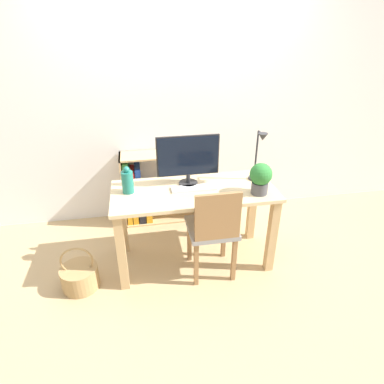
{
  "coord_description": "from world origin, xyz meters",
  "views": [
    {
      "loc": [
        -0.45,
        -2.35,
        1.98
      ],
      "look_at": [
        0.0,
        0.1,
        0.67
      ],
      "focal_mm": 30.0,
      "sensor_mm": 36.0,
      "label": 1
    }
  ],
  "objects_px": {
    "vase": "(128,181)",
    "basket": "(80,276)",
    "desk_lamp": "(259,152)",
    "chair": "(213,228)",
    "potted_plant": "(261,177)",
    "monitor": "(188,157)",
    "keyboard": "(194,188)",
    "bookshelf": "(148,192)"
  },
  "relations": [
    {
      "from": "vase",
      "to": "basket",
      "type": "bearing_deg",
      "value": -153.71
    },
    {
      "from": "desk_lamp",
      "to": "chair",
      "type": "relative_size",
      "value": 0.52
    },
    {
      "from": "potted_plant",
      "to": "chair",
      "type": "bearing_deg",
      "value": -170.37
    },
    {
      "from": "vase",
      "to": "chair",
      "type": "relative_size",
      "value": 0.26
    },
    {
      "from": "basket",
      "to": "vase",
      "type": "bearing_deg",
      "value": 26.29
    },
    {
      "from": "vase",
      "to": "potted_plant",
      "type": "bearing_deg",
      "value": -11.35
    },
    {
      "from": "monitor",
      "to": "keyboard",
      "type": "xyz_separation_m",
      "value": [
        0.03,
        -0.11,
        -0.24
      ]
    },
    {
      "from": "keyboard",
      "to": "potted_plant",
      "type": "xyz_separation_m",
      "value": [
        0.51,
        -0.17,
        0.14
      ]
    },
    {
      "from": "keyboard",
      "to": "vase",
      "type": "height_order",
      "value": "vase"
    },
    {
      "from": "chair",
      "to": "basket",
      "type": "distance_m",
      "value": 1.19
    },
    {
      "from": "vase",
      "to": "bookshelf",
      "type": "distance_m",
      "value": 0.89
    },
    {
      "from": "vase",
      "to": "bookshelf",
      "type": "xyz_separation_m",
      "value": [
        0.18,
        0.72,
        -0.49
      ]
    },
    {
      "from": "keyboard",
      "to": "chair",
      "type": "height_order",
      "value": "chair"
    },
    {
      "from": "monitor",
      "to": "potted_plant",
      "type": "xyz_separation_m",
      "value": [
        0.54,
        -0.28,
        -0.1
      ]
    },
    {
      "from": "potted_plant",
      "to": "basket",
      "type": "relative_size",
      "value": 0.65
    },
    {
      "from": "desk_lamp",
      "to": "basket",
      "type": "bearing_deg",
      "value": -171.8
    },
    {
      "from": "vase",
      "to": "chair",
      "type": "bearing_deg",
      "value": -22.83
    },
    {
      "from": "basket",
      "to": "desk_lamp",
      "type": "bearing_deg",
      "value": 8.2
    },
    {
      "from": "keyboard",
      "to": "vase",
      "type": "bearing_deg",
      "value": 175.6
    },
    {
      "from": "potted_plant",
      "to": "chair",
      "type": "height_order",
      "value": "potted_plant"
    },
    {
      "from": "monitor",
      "to": "basket",
      "type": "xyz_separation_m",
      "value": [
        -0.97,
        -0.29,
        -0.88
      ]
    },
    {
      "from": "monitor",
      "to": "potted_plant",
      "type": "bearing_deg",
      "value": -27.02
    },
    {
      "from": "chair",
      "to": "basket",
      "type": "relative_size",
      "value": 2.16
    },
    {
      "from": "vase",
      "to": "monitor",
      "type": "bearing_deg",
      "value": 7.24
    },
    {
      "from": "vase",
      "to": "basket",
      "type": "xyz_separation_m",
      "value": [
        -0.46,
        -0.23,
        -0.73
      ]
    },
    {
      "from": "keyboard",
      "to": "potted_plant",
      "type": "distance_m",
      "value": 0.56
    },
    {
      "from": "desk_lamp",
      "to": "potted_plant",
      "type": "relative_size",
      "value": 1.73
    },
    {
      "from": "bookshelf",
      "to": "basket",
      "type": "xyz_separation_m",
      "value": [
        -0.64,
        -0.95,
        -0.24
      ]
    },
    {
      "from": "keyboard",
      "to": "basket",
      "type": "height_order",
      "value": "keyboard"
    },
    {
      "from": "bookshelf",
      "to": "vase",
      "type": "bearing_deg",
      "value": -103.88
    },
    {
      "from": "bookshelf",
      "to": "monitor",
      "type": "bearing_deg",
      "value": -63.13
    },
    {
      "from": "keyboard",
      "to": "chair",
      "type": "bearing_deg",
      "value": -63.3
    },
    {
      "from": "keyboard",
      "to": "bookshelf",
      "type": "distance_m",
      "value": 0.94
    },
    {
      "from": "potted_plant",
      "to": "basket",
      "type": "distance_m",
      "value": 1.7
    },
    {
      "from": "vase",
      "to": "bookshelf",
      "type": "height_order",
      "value": "vase"
    },
    {
      "from": "desk_lamp",
      "to": "potted_plant",
      "type": "height_order",
      "value": "desk_lamp"
    },
    {
      "from": "monitor",
      "to": "vase",
      "type": "relative_size",
      "value": 2.31
    },
    {
      "from": "chair",
      "to": "vase",
      "type": "bearing_deg",
      "value": 153.97
    },
    {
      "from": "desk_lamp",
      "to": "vase",
      "type": "bearing_deg",
      "value": 179.92
    },
    {
      "from": "potted_plant",
      "to": "keyboard",
      "type": "bearing_deg",
      "value": 161.65
    },
    {
      "from": "keyboard",
      "to": "basket",
      "type": "distance_m",
      "value": 1.2
    },
    {
      "from": "potted_plant",
      "to": "vase",
      "type": "bearing_deg",
      "value": 168.65
    }
  ]
}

